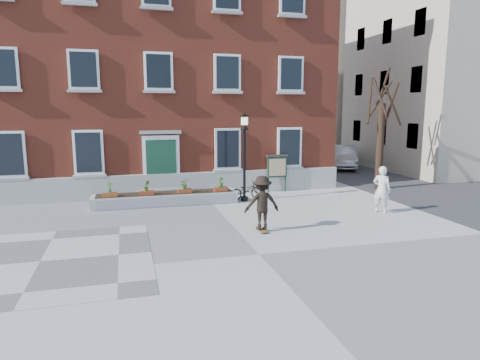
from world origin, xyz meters
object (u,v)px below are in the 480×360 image
object	(u,v)px
bystander	(382,189)
notice_board	(277,167)
skateboarder	(262,203)
parked_car	(342,157)
bicycle	(246,190)
lamp_post	(244,145)

from	to	relation	value
bystander	notice_board	size ratio (longest dim) A/B	1.01
skateboarder	notice_board	bearing A→B (deg)	65.90
parked_car	bystander	distance (m)	12.93
skateboarder	parked_car	bearing A→B (deg)	52.47
bystander	skateboarder	world-z (taller)	skateboarder
bicycle	lamp_post	xyz separation A→B (m)	(-0.19, -0.34, 2.12)
lamp_post	bicycle	bearing A→B (deg)	60.88
skateboarder	bystander	bearing A→B (deg)	13.08
bicycle	notice_board	bearing A→B (deg)	-70.44
notice_board	skateboarder	size ratio (longest dim) A/B	0.97
parked_car	notice_board	bearing A→B (deg)	-112.75
bicycle	skateboarder	bearing A→B (deg)	156.57
notice_board	parked_car	bearing A→B (deg)	43.17
notice_board	lamp_post	bearing A→B (deg)	-143.16
parked_car	lamp_post	xyz separation A→B (m)	(-9.47, -8.48, 1.75)
bystander	skateboarder	distance (m)	5.58
bicycle	notice_board	xyz separation A→B (m)	(1.94, 1.26, 0.85)
skateboarder	bicycle	bearing A→B (deg)	79.87
parked_car	bystander	world-z (taller)	bystander
lamp_post	skateboarder	xyz separation A→B (m)	(-0.73, -4.80, -1.54)
notice_board	bystander	bearing A→B (deg)	-63.38
bicycle	lamp_post	bearing A→B (deg)	137.58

